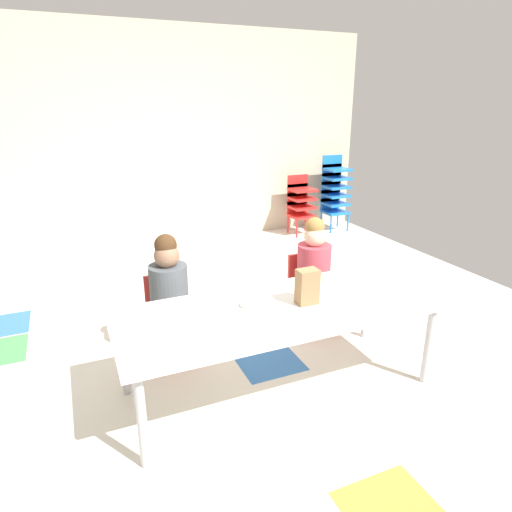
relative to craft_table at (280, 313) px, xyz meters
name	(u,v)px	position (x,y,z in m)	size (l,w,h in m)	color
ground_plane	(244,334)	(0.06, 0.75, -0.54)	(5.47, 5.37, 0.02)	silver
back_wall	(162,139)	(0.07, 3.44, 0.78)	(5.47, 0.10, 2.61)	beige
craft_table	(280,313)	(0.00, 0.00, 0.00)	(1.97, 0.77, 0.57)	white
seated_child_near_camera	(169,287)	(-0.54, 0.61, 0.03)	(0.32, 0.32, 0.92)	red
seated_child_middle_seat	(313,264)	(0.59, 0.61, 0.03)	(0.32, 0.32, 0.92)	red
kid_chair_red_stack	(301,201)	(1.83, 3.06, -0.07)	(0.32, 0.30, 0.80)	red
kid_chair_blue_stack	(335,189)	(2.37, 3.06, 0.05)	(0.32, 0.30, 1.04)	blue
paper_bag_brown	(307,287)	(0.17, -0.02, 0.15)	(0.13, 0.09, 0.22)	#9E754C
paper_plate_near_edge	(248,307)	(-0.18, 0.07, 0.05)	(0.18, 0.18, 0.01)	white
donut_powdered_on_plate	(248,304)	(-0.18, 0.07, 0.07)	(0.10, 0.10, 0.03)	white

